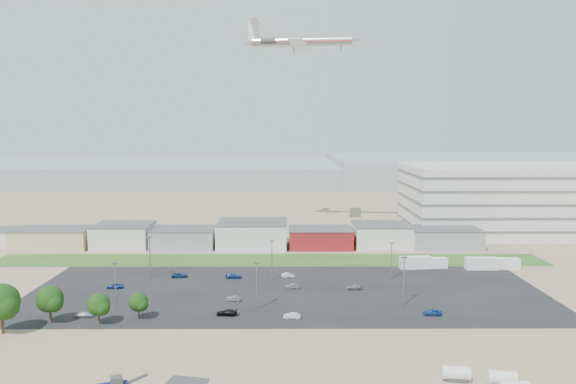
{
  "coord_description": "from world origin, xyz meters",
  "views": [
    {
      "loc": [
        4.73,
        -108.17,
        37.69
      ],
      "look_at": [
        5.31,
        22.0,
        23.27
      ],
      "focal_mm": 35.0,
      "sensor_mm": 36.0,
      "label": 1
    }
  ],
  "objects_px": {
    "parked_car_10": "(85,315)",
    "parked_car_11": "(288,275)",
    "parked_car_5": "(115,286)",
    "parked_car_7": "(292,286)",
    "airliner": "(302,42)",
    "parked_car_13": "(292,316)",
    "box_trailer_a": "(416,263)",
    "parked_car_3": "(227,312)",
    "parked_car_12": "(354,287)",
    "parked_car_9": "(179,275)",
    "parked_car_2": "(433,312)",
    "parked_car_4": "(234,298)",
    "parked_car_6": "(234,276)",
    "storage_tank_nw": "(456,373)"
  },
  "relations": [
    {
      "from": "box_trailer_a",
      "to": "parked_car_4",
      "type": "relative_size",
      "value": 2.52
    },
    {
      "from": "parked_car_6",
      "to": "parked_car_4",
      "type": "bearing_deg",
      "value": -175.93
    },
    {
      "from": "parked_car_6",
      "to": "parked_car_9",
      "type": "height_order",
      "value": "parked_car_6"
    },
    {
      "from": "parked_car_3",
      "to": "parked_car_5",
      "type": "bearing_deg",
      "value": -118.23
    },
    {
      "from": "parked_car_12",
      "to": "parked_car_13",
      "type": "height_order",
      "value": "parked_car_13"
    },
    {
      "from": "parked_car_5",
      "to": "parked_car_3",
      "type": "bearing_deg",
      "value": 52.08
    },
    {
      "from": "parked_car_10",
      "to": "parked_car_9",
      "type": "bearing_deg",
      "value": -25.83
    },
    {
      "from": "parked_car_2",
      "to": "parked_car_11",
      "type": "xyz_separation_m",
      "value": [
        -29.36,
        29.89,
        -0.07
      ]
    },
    {
      "from": "parked_car_7",
      "to": "parked_car_11",
      "type": "height_order",
      "value": "same"
    },
    {
      "from": "storage_tank_nw",
      "to": "parked_car_2",
      "type": "distance_m",
      "value": 30.33
    },
    {
      "from": "parked_car_7",
      "to": "parked_car_12",
      "type": "bearing_deg",
      "value": 82.47
    },
    {
      "from": "parked_car_3",
      "to": "parked_car_5",
      "type": "relative_size",
      "value": 1.11
    },
    {
      "from": "parked_car_10",
      "to": "parked_car_11",
      "type": "xyz_separation_m",
      "value": [
        41.26,
        30.75,
        0.02
      ]
    },
    {
      "from": "box_trailer_a",
      "to": "parked_car_13",
      "type": "distance_m",
      "value": 53.38
    },
    {
      "from": "parked_car_7",
      "to": "parked_car_4",
      "type": "bearing_deg",
      "value": -57.74
    },
    {
      "from": "parked_car_6",
      "to": "parked_car_2",
      "type": "bearing_deg",
      "value": -124.93
    },
    {
      "from": "airliner",
      "to": "parked_car_11",
      "type": "height_order",
      "value": "airliner"
    },
    {
      "from": "parked_car_9",
      "to": "parked_car_12",
      "type": "distance_m",
      "value": 44.89
    },
    {
      "from": "parked_car_2",
      "to": "parked_car_3",
      "type": "xyz_separation_m",
      "value": [
        -42.08,
        0.18,
        -0.03
      ]
    },
    {
      "from": "parked_car_4",
      "to": "parked_car_7",
      "type": "xyz_separation_m",
      "value": [
        13.2,
        9.7,
        0.01
      ]
    },
    {
      "from": "parked_car_9",
      "to": "parked_car_6",
      "type": "bearing_deg",
      "value": -101.27
    },
    {
      "from": "box_trailer_a",
      "to": "parked_car_5",
      "type": "height_order",
      "value": "box_trailer_a"
    },
    {
      "from": "parked_car_4",
      "to": "parked_car_11",
      "type": "xyz_separation_m",
      "value": [
        12.23,
        19.97,
        0.01
      ]
    },
    {
      "from": "parked_car_4",
      "to": "parked_car_12",
      "type": "height_order",
      "value": "parked_car_4"
    },
    {
      "from": "parked_car_5",
      "to": "parked_car_11",
      "type": "xyz_separation_m",
      "value": [
        41.5,
        9.97,
        -0.09
      ]
    },
    {
      "from": "storage_tank_nw",
      "to": "box_trailer_a",
      "type": "relative_size",
      "value": 0.47
    },
    {
      "from": "box_trailer_a",
      "to": "parked_car_10",
      "type": "distance_m",
      "value": 86.04
    },
    {
      "from": "parked_car_3",
      "to": "parked_car_12",
      "type": "bearing_deg",
      "value": 129.6
    },
    {
      "from": "parked_car_10",
      "to": "parked_car_11",
      "type": "distance_m",
      "value": 51.46
    },
    {
      "from": "parked_car_3",
      "to": "parked_car_9",
      "type": "distance_m",
      "value": 33.5
    },
    {
      "from": "airliner",
      "to": "parked_car_13",
      "type": "height_order",
      "value": "airliner"
    },
    {
      "from": "airliner",
      "to": "parked_car_3",
      "type": "bearing_deg",
      "value": -93.23
    },
    {
      "from": "parked_car_4",
      "to": "parked_car_10",
      "type": "bearing_deg",
      "value": -61.9
    },
    {
      "from": "parked_car_7",
      "to": "parked_car_11",
      "type": "xyz_separation_m",
      "value": [
        -0.97,
        10.26,
        -0.0
      ]
    },
    {
      "from": "parked_car_11",
      "to": "parked_car_5",
      "type": "bearing_deg",
      "value": 96.3
    },
    {
      "from": "airliner",
      "to": "parked_car_7",
      "type": "bearing_deg",
      "value": -86.09
    },
    {
      "from": "parked_car_7",
      "to": "parked_car_12",
      "type": "height_order",
      "value": "parked_car_7"
    },
    {
      "from": "parked_car_3",
      "to": "parked_car_4",
      "type": "bearing_deg",
      "value": -176.64
    },
    {
      "from": "parked_car_11",
      "to": "parked_car_7",
      "type": "bearing_deg",
      "value": 178.2
    },
    {
      "from": "airliner",
      "to": "parked_car_4",
      "type": "xyz_separation_m",
      "value": [
        -17.63,
        -90.06,
        -69.44
      ]
    },
    {
      "from": "airliner",
      "to": "parked_car_13",
      "type": "bearing_deg",
      "value": -85.64
    },
    {
      "from": "parked_car_9",
      "to": "parked_car_12",
      "type": "bearing_deg",
      "value": -112.19
    },
    {
      "from": "parked_car_5",
      "to": "parked_car_7",
      "type": "height_order",
      "value": "parked_car_5"
    },
    {
      "from": "parked_car_10",
      "to": "parked_car_11",
      "type": "relative_size",
      "value": 1.1
    },
    {
      "from": "parked_car_3",
      "to": "parked_car_7",
      "type": "xyz_separation_m",
      "value": [
        13.69,
        19.45,
        -0.05
      ]
    },
    {
      "from": "storage_tank_nw",
      "to": "parked_car_2",
      "type": "xyz_separation_m",
      "value": [
        4.27,
        30.02,
        -0.58
      ]
    },
    {
      "from": "parked_car_9",
      "to": "parked_car_12",
      "type": "xyz_separation_m",
      "value": [
        43.46,
        -11.25,
        -0.02
      ]
    },
    {
      "from": "box_trailer_a",
      "to": "parked_car_6",
      "type": "distance_m",
      "value": 49.87
    },
    {
      "from": "parked_car_3",
      "to": "parked_car_10",
      "type": "distance_m",
      "value": 28.56
    },
    {
      "from": "box_trailer_a",
      "to": "parked_car_11",
      "type": "xyz_separation_m",
      "value": [
        -34.9,
        -9.28,
        -1.05
      ]
    }
  ]
}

